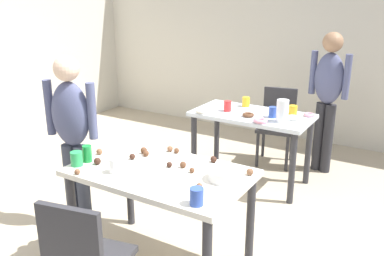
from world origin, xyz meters
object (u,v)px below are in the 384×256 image
object	(u,v)px
person_adult_far	(328,90)
pitcher_far	(282,111)
dining_table_near	(160,183)
dining_table_far	(252,124)
mixing_bowl	(225,174)
soda_can	(87,154)
person_girl_near	(72,130)
chair_far_table	(277,121)

from	to	relation	value
person_adult_far	pitcher_far	world-z (taller)	person_adult_far
dining_table_near	dining_table_far	xyz separation A→B (m)	(-0.03, 1.65, -0.01)
pitcher_far	dining_table_far	bearing A→B (deg)	160.77
person_adult_far	dining_table_near	bearing A→B (deg)	-103.20
mixing_bowl	soda_can	world-z (taller)	soda_can
mixing_bowl	dining_table_near	bearing A→B (deg)	-168.24
dining_table_near	person_adult_far	distance (m)	2.41
person_adult_far	mixing_bowl	distance (m)	2.24
dining_table_far	pitcher_far	bearing A→B (deg)	-19.23
dining_table_far	mixing_bowl	xyz separation A→B (m)	(0.48, -1.56, 0.15)
person_girl_near	mixing_bowl	size ratio (longest dim) A/B	6.82
mixing_bowl	pitcher_far	distance (m)	1.44
dining_table_near	chair_far_table	world-z (taller)	chair_far_table
mixing_bowl	person_adult_far	bearing A→B (deg)	87.59
chair_far_table	person_girl_near	size ratio (longest dim) A/B	0.59
chair_far_table	pitcher_far	world-z (taller)	pitcher_far
dining_table_far	person_girl_near	distance (m)	1.83
person_girl_near	soda_can	world-z (taller)	person_girl_near
person_adult_far	pitcher_far	bearing A→B (deg)	-105.06
soda_can	pitcher_far	size ratio (longest dim) A/B	0.57
chair_far_table	mixing_bowl	world-z (taller)	chair_far_table
pitcher_far	soda_can	bearing A→B (deg)	-117.45
person_girl_near	pitcher_far	bearing A→B (deg)	50.26
dining_table_far	mixing_bowl	distance (m)	1.64
chair_far_table	pitcher_far	xyz separation A→B (m)	(0.32, -0.80, 0.36)
chair_far_table	pitcher_far	distance (m)	0.93
dining_table_near	soda_can	xyz separation A→B (m)	(-0.54, -0.15, 0.16)
chair_far_table	person_girl_near	distance (m)	2.48
chair_far_table	soda_can	size ratio (longest dim) A/B	7.13
mixing_bowl	soda_can	distance (m)	1.02
person_adult_far	mixing_bowl	size ratio (longest dim) A/B	7.13
dining_table_far	person_girl_near	size ratio (longest dim) A/B	0.81
person_adult_far	pitcher_far	xyz separation A→B (m)	(-0.22, -0.80, -0.07)
soda_can	dining_table_near	bearing A→B (deg)	15.23
dining_table_near	person_adult_far	world-z (taller)	person_adult_far
dining_table_near	soda_can	distance (m)	0.58
chair_far_table	person_girl_near	xyz separation A→B (m)	(-0.91, -2.27, 0.38)
person_adult_far	soda_can	distance (m)	2.71
dining_table_near	mixing_bowl	world-z (taller)	mixing_bowl
mixing_bowl	pitcher_far	xyz separation A→B (m)	(-0.12, 1.43, 0.07)
mixing_bowl	pitcher_far	world-z (taller)	pitcher_far
dining_table_far	soda_can	bearing A→B (deg)	-105.84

